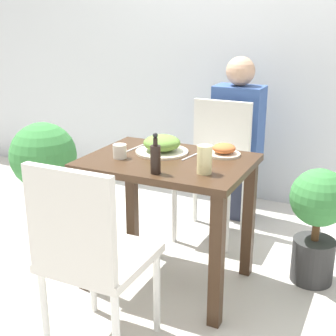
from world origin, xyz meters
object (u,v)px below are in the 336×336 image
chair_far (215,161)px  potted_plant_right (317,217)px  juice_glass (205,159)px  drink_cup (120,151)px  person_figure (237,140)px  potted_plant_left (44,165)px  side_plate (224,150)px  food_plate (162,145)px  chair_near (89,251)px  sauce_bottle (155,158)px

chair_far → potted_plant_right: 0.82m
juice_glass → drink_cup: bearing=175.3°
person_figure → chair_far: bearing=-97.9°
drink_cup → potted_plant_left: potted_plant_left is taller
potted_plant_right → person_figure: 0.98m
side_plate → drink_cup: bearing=-149.4°
food_plate → juice_glass: juice_glass is taller
chair_near → chair_far: 1.39m
chair_far → side_plate: bearing=-66.1°
juice_glass → side_plate: bearing=92.3°
side_plate → sauce_bottle: (-0.19, -0.42, 0.05)m
chair_near → chair_far: size_ratio=1.00×
chair_near → potted_plant_left: (-0.90, 0.80, 0.01)m
chair_near → chair_far: (0.05, 1.39, 0.00)m
chair_far → drink_cup: (-0.25, -0.80, 0.25)m
drink_cup → sauce_bottle: size_ratio=0.37×
chair_near → juice_glass: chair_near is taller
food_plate → drink_cup: food_plate is taller
sauce_bottle → potted_plant_left: sauce_bottle is taller
chair_far → person_figure: person_figure is taller
food_plate → drink_cup: bearing=-130.4°
chair_far → potted_plant_right: bearing=-26.4°
chair_far → potted_plant_left: 1.11m
chair_far → food_plate: chair_far is taller
potted_plant_left → person_figure: bearing=43.0°
chair_near → juice_glass: (0.29, 0.55, 0.28)m
person_figure → potted_plant_left: bearing=-137.0°
chair_near → sauce_bottle: (0.08, 0.45, 0.29)m
chair_far → potted_plant_left: bearing=-147.7°
food_plate → side_plate: bearing=17.2°
chair_near → food_plate: 0.82m
food_plate → juice_glass: 0.40m
side_plate → juice_glass: size_ratio=1.30×
side_plate → potted_plant_left: 1.20m
food_plate → drink_cup: 0.24m
chair_far → sauce_bottle: (0.04, -0.94, 0.29)m
drink_cup → potted_plant_left: size_ratio=0.09×
chair_far → food_plate: (-0.09, -0.62, 0.26)m
chair_far → juice_glass: size_ratio=6.58×
juice_glass → potted_plant_right: bearing=45.3°
chair_far → drink_cup: bearing=-107.1°
food_plate → person_figure: person_figure is taller
chair_near → food_plate: (-0.04, 0.77, 0.26)m
sauce_bottle → food_plate: bearing=111.3°
juice_glass → person_figure: size_ratio=0.12×
side_plate → drink_cup: (-0.48, -0.28, 0.01)m
juice_glass → person_figure: 1.20m
chair_near → side_plate: bearing=-107.6°
side_plate → sauce_bottle: size_ratio=0.89×
potted_plant_left → potted_plant_right: (1.66, 0.24, -0.13)m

